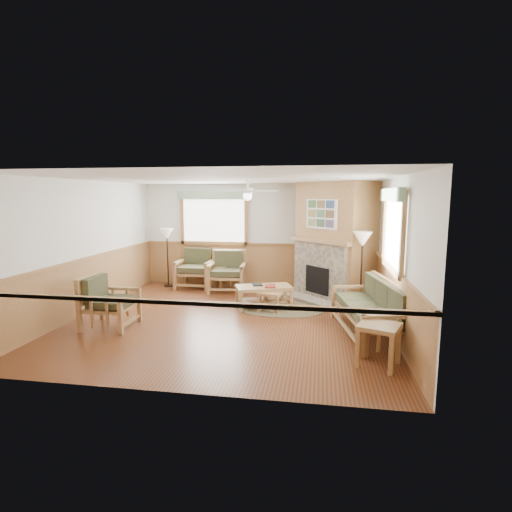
# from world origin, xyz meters

# --- Properties ---
(floor) EXTENTS (6.00, 6.00, 0.01)m
(floor) POSITION_xyz_m (0.00, 0.00, -0.01)
(floor) COLOR brown
(floor) RESTS_ON ground
(ceiling) EXTENTS (6.00, 6.00, 0.01)m
(ceiling) POSITION_xyz_m (0.00, 0.00, 2.70)
(ceiling) COLOR white
(ceiling) RESTS_ON floor
(wall_back) EXTENTS (6.00, 0.02, 2.70)m
(wall_back) POSITION_xyz_m (0.00, 3.00, 1.35)
(wall_back) COLOR white
(wall_back) RESTS_ON floor
(wall_front) EXTENTS (6.00, 0.02, 2.70)m
(wall_front) POSITION_xyz_m (0.00, -3.00, 1.35)
(wall_front) COLOR white
(wall_front) RESTS_ON floor
(wall_left) EXTENTS (0.02, 6.00, 2.70)m
(wall_left) POSITION_xyz_m (-3.00, 0.00, 1.35)
(wall_left) COLOR white
(wall_left) RESTS_ON floor
(wall_right) EXTENTS (0.02, 6.00, 2.70)m
(wall_right) POSITION_xyz_m (3.00, 0.00, 1.35)
(wall_right) COLOR white
(wall_right) RESTS_ON floor
(wainscot) EXTENTS (6.00, 6.00, 1.10)m
(wainscot) POSITION_xyz_m (0.00, 0.00, 0.55)
(wainscot) COLOR #A37342
(wainscot) RESTS_ON floor
(fireplace) EXTENTS (3.11, 3.11, 2.70)m
(fireplace) POSITION_xyz_m (2.05, 2.05, 1.35)
(fireplace) COLOR #A37342
(fireplace) RESTS_ON floor
(window_back) EXTENTS (1.90, 0.16, 1.50)m
(window_back) POSITION_xyz_m (-1.10, 2.96, 2.53)
(window_back) COLOR white
(window_back) RESTS_ON wall_back
(window_right) EXTENTS (0.16, 1.90, 1.50)m
(window_right) POSITION_xyz_m (2.96, -0.20, 2.53)
(window_right) COLOR white
(window_right) RESTS_ON wall_right
(ceiling_fan) EXTENTS (1.59, 1.59, 0.36)m
(ceiling_fan) POSITION_xyz_m (0.30, 0.30, 2.66)
(ceiling_fan) COLOR white
(ceiling_fan) RESTS_ON ceiling
(sofa) EXTENTS (2.16, 1.20, 0.94)m
(sofa) POSITION_xyz_m (2.55, -0.50, 0.47)
(sofa) COLOR #A37A4C
(sofa) RESTS_ON floor
(armchair_back_left) EXTENTS (0.91, 0.91, 1.01)m
(armchair_back_left) POSITION_xyz_m (-1.52, 2.55, 0.51)
(armchair_back_left) COLOR #A37A4C
(armchair_back_left) RESTS_ON floor
(armchair_back_right) EXTENTS (0.96, 0.96, 1.01)m
(armchair_back_right) POSITION_xyz_m (-0.58, 2.24, 0.50)
(armchair_back_right) COLOR #A37A4C
(armchair_back_right) RESTS_ON floor
(armchair_left) EXTENTS (0.85, 0.85, 0.94)m
(armchair_left) POSITION_xyz_m (-2.06, -0.80, 0.47)
(armchair_left) COLOR #A37A4C
(armchair_left) RESTS_ON floor
(coffee_table) EXTENTS (1.31, 0.96, 0.47)m
(coffee_table) POSITION_xyz_m (0.53, 0.92, 0.24)
(coffee_table) COLOR #A37A4C
(coffee_table) RESTS_ON floor
(end_table_chairs) EXTENTS (0.67, 0.65, 0.59)m
(end_table_chairs) POSITION_xyz_m (-0.90, 2.55, 0.29)
(end_table_chairs) COLOR #A37A4C
(end_table_chairs) RESTS_ON floor
(end_table_sofa) EXTENTS (0.70, 0.68, 0.61)m
(end_table_sofa) POSITION_xyz_m (2.55, -1.79, 0.30)
(end_table_sofa) COLOR #A37A4C
(end_table_sofa) RESTS_ON floor
(footstool) EXTENTS (0.55, 0.55, 0.40)m
(footstool) POSITION_xyz_m (0.71, 0.71, 0.20)
(footstool) COLOR #A37A4C
(footstool) RESTS_ON floor
(braided_rug) EXTENTS (2.44, 2.44, 0.01)m
(braided_rug) POSITION_xyz_m (0.90, 0.82, 0.01)
(braided_rug) COLOR brown
(braided_rug) RESTS_ON floor
(floor_lamp_left) EXTENTS (0.41, 0.41, 1.55)m
(floor_lamp_left) POSITION_xyz_m (-2.26, 2.54, 0.78)
(floor_lamp_left) COLOR black
(floor_lamp_left) RESTS_ON floor
(floor_lamp_right) EXTENTS (0.44, 0.44, 1.68)m
(floor_lamp_right) POSITION_xyz_m (2.55, 0.89, 0.84)
(floor_lamp_right) COLOR black
(floor_lamp_right) RESTS_ON floor
(book_red) EXTENTS (0.25, 0.32, 0.03)m
(book_red) POSITION_xyz_m (0.68, 0.87, 0.50)
(book_red) COLOR maroon
(book_red) RESTS_ON coffee_table
(book_dark) EXTENTS (0.28, 0.32, 0.02)m
(book_dark) POSITION_xyz_m (0.38, 0.99, 0.50)
(book_dark) COLOR black
(book_dark) RESTS_ON coffee_table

